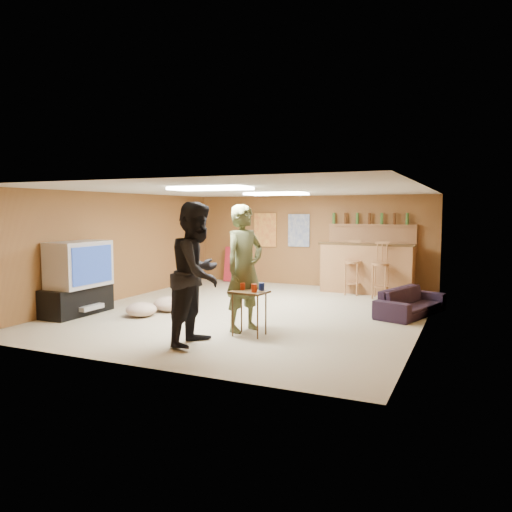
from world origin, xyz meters
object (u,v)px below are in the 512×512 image
at_px(person_black, 197,274).
at_px(tray_table, 249,313).
at_px(person_olive, 244,268).
at_px(sofa, 411,302).
at_px(tv_body, 79,264).
at_px(bar_counter, 367,268).

height_order(person_black, tray_table, person_black).
height_order(person_olive, sofa, person_olive).
height_order(tv_body, bar_counter, tv_body).
distance_m(tv_body, person_olive, 3.16).
bearing_deg(tray_table, tv_body, 177.94).
relative_size(tv_body, tray_table, 1.66).
bearing_deg(bar_counter, tray_table, -99.87).
bearing_deg(person_black, tray_table, -34.94).
height_order(bar_counter, person_olive, person_olive).
relative_size(person_olive, person_black, 0.99).
xyz_separation_m(sofa, tray_table, (-1.99, -2.45, 0.09)).
bearing_deg(person_olive, sofa, -22.66).
relative_size(bar_counter, person_olive, 1.04).
height_order(bar_counter, person_black, person_black).
xyz_separation_m(bar_counter, person_black, (-1.25, -5.28, 0.43)).
bearing_deg(tv_body, sofa, 23.57).
distance_m(tv_body, sofa, 5.87).
bearing_deg(person_black, bar_counter, -15.40).
distance_m(tv_body, bar_counter, 6.09).
height_order(tv_body, person_olive, person_olive).
bearing_deg(person_olive, tray_table, -119.08).
bearing_deg(sofa, tv_body, 131.84).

